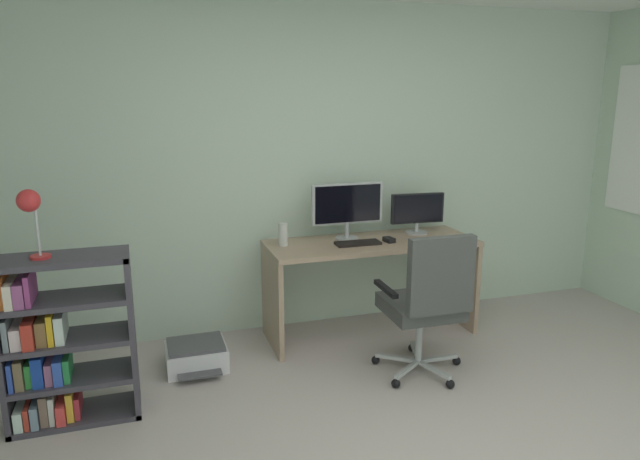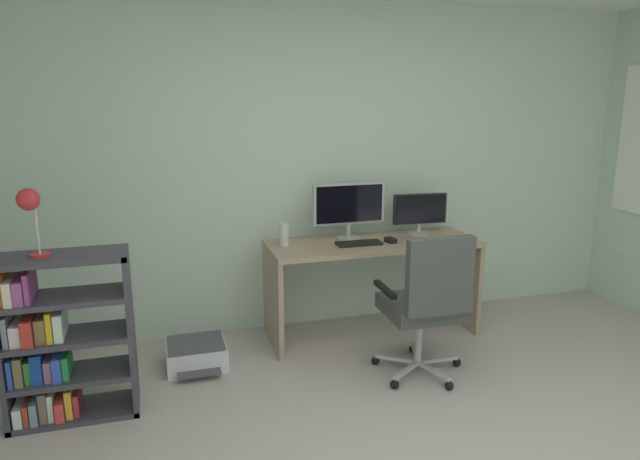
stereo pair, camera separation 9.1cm
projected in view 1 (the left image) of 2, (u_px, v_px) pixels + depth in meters
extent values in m
cube|color=silver|center=(318.00, 169.00, 4.67)|extent=(5.38, 0.10, 2.56)
cube|color=tan|center=(371.00, 243.00, 4.48)|extent=(1.62, 0.59, 0.04)
cube|color=tan|center=(272.00, 301.00, 4.34)|extent=(0.04, 0.57, 0.72)
cube|color=tan|center=(459.00, 280.00, 4.81)|extent=(0.04, 0.57, 0.72)
cylinder|color=#B2B5B7|center=(347.00, 238.00, 4.55)|extent=(0.18, 0.18, 0.01)
cylinder|color=#B2B5B7|center=(347.00, 229.00, 4.53)|extent=(0.03, 0.03, 0.13)
cube|color=#B7BABC|center=(347.00, 203.00, 4.48)|extent=(0.57, 0.04, 0.31)
cube|color=black|center=(348.00, 204.00, 4.46)|extent=(0.53, 0.01, 0.29)
cylinder|color=#B2B5B7|center=(416.00, 232.00, 4.72)|extent=(0.18, 0.18, 0.01)
cylinder|color=#B2B5B7|center=(417.00, 226.00, 4.71)|extent=(0.03, 0.03, 0.09)
cube|color=black|center=(417.00, 208.00, 4.68)|extent=(0.44, 0.07, 0.24)
cube|color=black|center=(418.00, 209.00, 4.66)|extent=(0.41, 0.04, 0.22)
cube|color=black|center=(358.00, 243.00, 4.38)|extent=(0.34, 0.14, 0.02)
cube|color=black|center=(389.00, 240.00, 4.45)|extent=(0.07, 0.11, 0.03)
cylinder|color=silver|center=(283.00, 235.00, 4.32)|extent=(0.07, 0.07, 0.17)
cube|color=#B7BABC|center=(438.00, 358.00, 4.06)|extent=(0.30, 0.04, 0.02)
sphere|color=black|center=(456.00, 361.00, 4.11)|extent=(0.06, 0.06, 0.06)
cube|color=#B7BABC|center=(415.00, 352.00, 4.16)|extent=(0.13, 0.29, 0.02)
sphere|color=black|center=(412.00, 348.00, 4.32)|extent=(0.06, 0.06, 0.06)
cube|color=#B7BABC|center=(397.00, 358.00, 4.06)|extent=(0.26, 0.21, 0.02)
sphere|color=black|center=(376.00, 360.00, 4.12)|extent=(0.06, 0.06, 0.06)
cube|color=#B7BABC|center=(407.00, 369.00, 3.90)|extent=(0.26, 0.20, 0.02)
sphere|color=black|center=(396.00, 383.00, 3.79)|extent=(0.06, 0.06, 0.06)
cube|color=#B7BABC|center=(434.00, 370.00, 3.89)|extent=(0.12, 0.30, 0.02)
sphere|color=black|center=(450.00, 384.00, 3.78)|extent=(0.06, 0.06, 0.06)
cylinder|color=#B7BABC|center=(419.00, 337.00, 3.97)|extent=(0.04, 0.04, 0.35)
cube|color=#424442|center=(420.00, 306.00, 3.92)|extent=(0.48, 0.47, 0.10)
cube|color=#424442|center=(441.00, 276.00, 3.61)|extent=(0.44, 0.08, 0.49)
cube|color=black|center=(386.00, 289.00, 3.81)|extent=(0.05, 0.32, 0.03)
cube|color=black|center=(456.00, 282.00, 3.96)|extent=(0.05, 0.32, 0.03)
cube|color=#3C3842|center=(3.00, 347.00, 3.24)|extent=(0.03, 0.32, 0.99)
cube|color=#3C3842|center=(132.00, 332.00, 3.45)|extent=(0.03, 0.32, 0.99)
cube|color=#3C3842|center=(61.00, 259.00, 3.23)|extent=(0.72, 0.32, 0.03)
cube|color=#3C3842|center=(78.00, 414.00, 3.46)|extent=(0.72, 0.32, 0.03)
cube|color=#3C3842|center=(74.00, 377.00, 3.40)|extent=(0.66, 0.32, 0.03)
cube|color=#3C3842|center=(70.00, 339.00, 3.35)|extent=(0.66, 0.32, 0.03)
cube|color=#3C3842|center=(65.00, 300.00, 3.29)|extent=(0.66, 0.32, 0.03)
cube|color=silver|center=(22.00, 412.00, 3.35)|extent=(0.05, 0.28, 0.11)
cube|color=#BB3B2D|center=(30.00, 409.00, 3.37)|extent=(0.03, 0.29, 0.13)
cube|color=slate|center=(37.00, 408.00, 3.37)|extent=(0.04, 0.28, 0.13)
cube|color=#785F51|center=(46.00, 403.00, 3.38)|extent=(0.04, 0.24, 0.18)
cube|color=silver|center=(54.00, 402.00, 3.40)|extent=(0.03, 0.26, 0.17)
cube|color=#D43B3B|center=(63.00, 405.00, 3.42)|extent=(0.05, 0.29, 0.12)
cube|color=gold|center=(71.00, 399.00, 3.43)|extent=(0.04, 0.25, 0.17)
cube|color=#B8313C|center=(78.00, 401.00, 3.45)|extent=(0.03, 0.23, 0.13)
cube|color=#2F4DB6|center=(14.00, 370.00, 3.28)|extent=(0.02, 0.26, 0.17)
cube|color=#756247|center=(22.00, 368.00, 3.30)|extent=(0.04, 0.25, 0.17)
cube|color=green|center=(31.00, 369.00, 3.32)|extent=(0.03, 0.23, 0.14)
cube|color=#1A3EA0|center=(40.00, 365.00, 3.33)|extent=(0.06, 0.26, 0.18)
cube|color=#975B84|center=(51.00, 368.00, 3.34)|extent=(0.04, 0.22, 0.13)
cube|color=#3253B7|center=(60.00, 365.00, 3.36)|extent=(0.05, 0.26, 0.15)
cube|color=#2C8C49|center=(68.00, 365.00, 3.37)|extent=(0.03, 0.23, 0.14)
cube|color=gray|center=(9.00, 329.00, 3.23)|extent=(0.03, 0.26, 0.18)
cube|color=silver|center=(19.00, 332.00, 3.25)|extent=(0.06, 0.26, 0.12)
cube|color=#B93327|center=(31.00, 329.00, 3.26)|extent=(0.06, 0.29, 0.15)
cube|color=olive|center=(44.00, 327.00, 3.30)|extent=(0.06, 0.26, 0.14)
cube|color=gold|center=(52.00, 324.00, 3.30)|extent=(0.03, 0.25, 0.18)
cube|color=silver|center=(61.00, 324.00, 3.31)|extent=(0.05, 0.26, 0.16)
cube|color=orange|center=(3.00, 288.00, 3.17)|extent=(0.03, 0.24, 0.18)
cube|color=silver|center=(12.00, 291.00, 3.19)|extent=(0.04, 0.28, 0.14)
cube|color=#994E89|center=(22.00, 290.00, 3.21)|extent=(0.05, 0.29, 0.13)
cube|color=#953D7D|center=(30.00, 285.00, 3.22)|extent=(0.03, 0.28, 0.17)
cylinder|color=red|center=(41.00, 257.00, 3.20)|extent=(0.11, 0.11, 0.02)
cylinder|color=silver|center=(38.00, 231.00, 3.16)|extent=(0.01, 0.01, 0.27)
sphere|color=red|center=(28.00, 201.00, 3.11)|extent=(0.12, 0.12, 0.12)
cube|color=silver|center=(196.00, 357.00, 4.06)|extent=(0.41, 0.34, 0.16)
cube|color=#4C4C51|center=(196.00, 344.00, 4.04)|extent=(0.38, 0.31, 0.02)
cube|color=#4C4C51|center=(200.00, 374.00, 3.87)|extent=(0.29, 0.10, 0.01)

